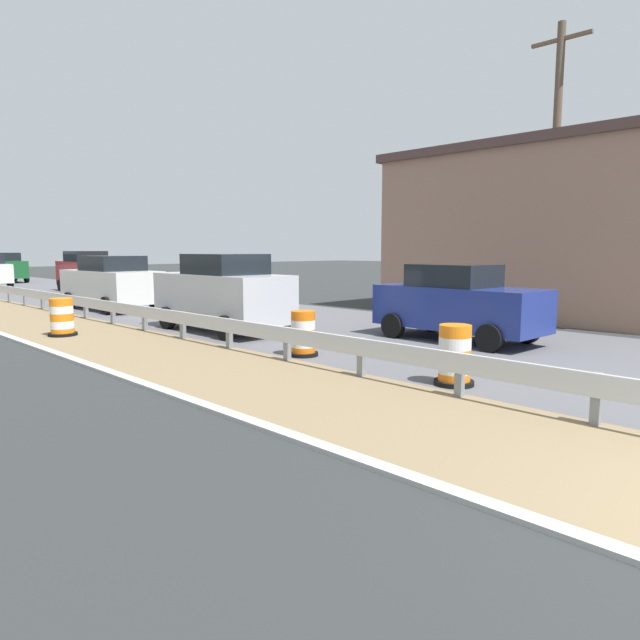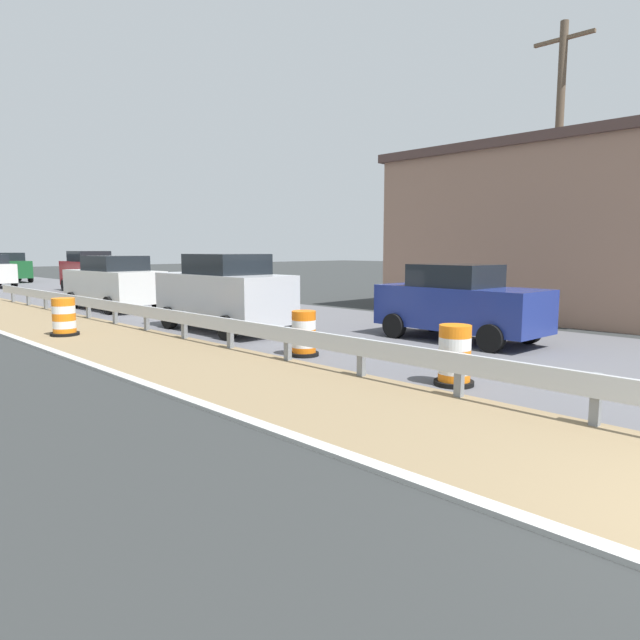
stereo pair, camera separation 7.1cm
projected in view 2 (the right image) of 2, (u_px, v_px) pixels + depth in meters
traffic_barrel_nearest at (455, 358)px, 9.48m from camera, size 0.68×0.68×1.03m
traffic_barrel_close at (304, 336)px, 12.11m from camera, size 0.65×0.65×0.98m
traffic_barrel_mid at (64, 319)px, 14.98m from camera, size 0.74×0.74×1.01m
car_trailing_near_lane at (10, 267)px, 39.37m from camera, size 2.06×4.33×2.06m
car_lead_far_lane at (114, 283)px, 21.40m from camera, size 2.30×4.68×2.05m
car_mid_far_lane at (91, 271)px, 30.39m from camera, size 2.21×4.60×2.20m
car_distant_a at (459, 303)px, 14.07m from camera, size 2.07×4.32×1.92m
car_distant_b at (224, 293)px, 15.74m from camera, size 2.07×4.47×2.17m
roadside_shop_near at (556, 232)px, 19.76m from camera, size 7.04×10.53×5.76m
utility_pole_near at (557, 171)px, 17.14m from camera, size 0.24×1.80×9.03m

